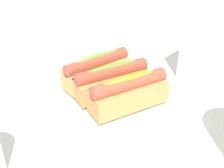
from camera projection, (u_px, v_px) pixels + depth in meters
name	position (u px, v px, depth m)	size (l,w,h in m)	color
ground_plane	(115.00, 96.00, 0.61)	(2.40, 2.40, 0.00)	silver
serving_bowl	(112.00, 98.00, 0.57)	(0.32, 0.32, 0.03)	white
hotdog_front	(97.00, 70.00, 0.59)	(0.16, 0.08, 0.06)	tan
hotdog_back	(112.00, 81.00, 0.55)	(0.16, 0.11, 0.06)	tan
hotdog_side	(129.00, 93.00, 0.51)	(0.16, 0.10, 0.06)	tan
napkin_box	(200.00, 45.00, 0.66)	(0.11, 0.04, 0.15)	white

